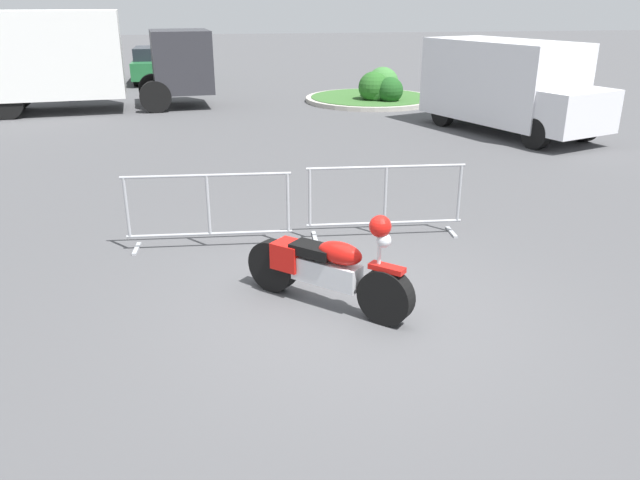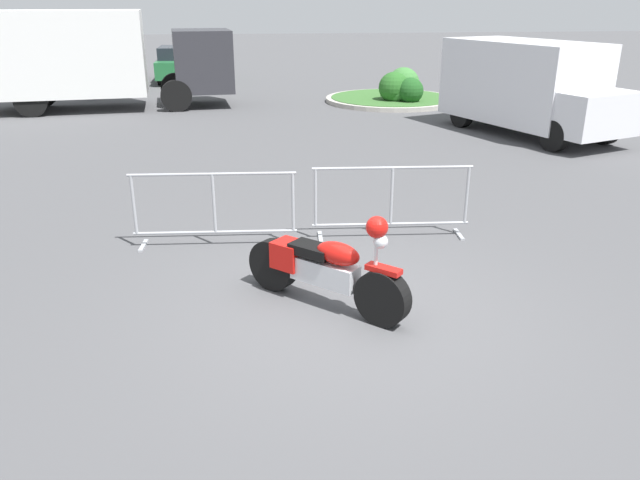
# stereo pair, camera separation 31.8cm
# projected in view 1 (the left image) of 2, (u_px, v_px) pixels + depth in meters

# --- Properties ---
(ground_plane) EXTENTS (120.00, 120.00, 0.00)m
(ground_plane) POSITION_uv_depth(u_px,v_px,m) (353.00, 311.00, 7.04)
(ground_plane) COLOR #4C4C4F
(motorcycle) EXTENTS (1.67, 1.61, 1.21)m
(motorcycle) POSITION_uv_depth(u_px,v_px,m) (326.00, 268.00, 7.02)
(motorcycle) COLOR black
(motorcycle) RESTS_ON ground
(crowd_barrier_near) EXTENTS (2.31, 0.61, 1.07)m
(crowd_barrier_near) POSITION_uv_depth(u_px,v_px,m) (209.00, 210.00, 8.66)
(crowd_barrier_near) COLOR #9EA0A5
(crowd_barrier_near) RESTS_ON ground
(crowd_barrier_far) EXTENTS (2.31, 0.61, 1.07)m
(crowd_barrier_far) POSITION_uv_depth(u_px,v_px,m) (385.00, 200.00, 9.09)
(crowd_barrier_far) COLOR #9EA0A5
(crowd_barrier_far) RESTS_ON ground
(box_truck) EXTENTS (7.88, 2.97, 2.98)m
(box_truck) POSITION_uv_depth(u_px,v_px,m) (67.00, 57.00, 18.97)
(box_truck) COLOR white
(box_truck) RESTS_ON ground
(delivery_van) EXTENTS (3.51, 5.36, 2.31)m
(delivery_van) POSITION_uv_depth(u_px,v_px,m) (507.00, 84.00, 16.08)
(delivery_van) COLOR silver
(delivery_van) RESTS_ON ground
(parked_car_black) EXTENTS (1.76, 4.27, 1.44)m
(parked_car_black) POSITION_uv_depth(u_px,v_px,m) (73.00, 67.00, 25.03)
(parked_car_black) COLOR black
(parked_car_black) RESTS_ON ground
(parked_car_green) EXTENTS (1.73, 4.20, 1.42)m
(parked_car_green) POSITION_uv_depth(u_px,v_px,m) (155.00, 64.00, 26.21)
(parked_car_green) COLOR #236B38
(parked_car_green) RESTS_ON ground
(pedestrian) EXTENTS (0.45, 0.45, 1.69)m
(pedestrian) POSITION_uv_depth(u_px,v_px,m) (68.00, 74.00, 21.11)
(pedestrian) COLOR #262838
(pedestrian) RESTS_ON ground
(planter_island) EXTENTS (4.45, 4.45, 1.15)m
(planter_island) POSITION_uv_depth(u_px,v_px,m) (376.00, 93.00, 21.11)
(planter_island) COLOR #ADA89E
(planter_island) RESTS_ON ground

